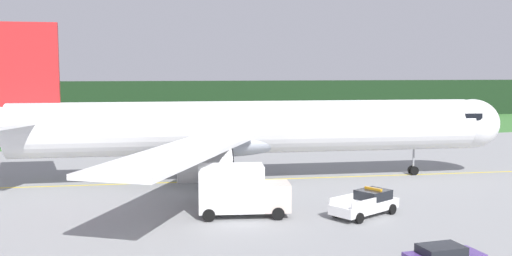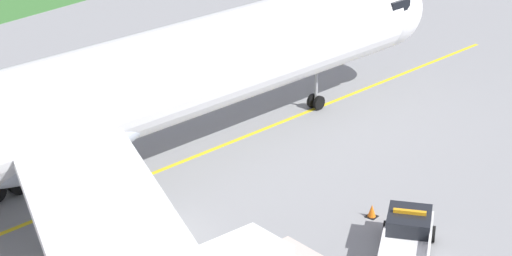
{
  "view_description": "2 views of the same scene",
  "coord_description": "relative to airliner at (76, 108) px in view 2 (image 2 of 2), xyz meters",
  "views": [
    {
      "loc": [
        -13.77,
        -44.62,
        10.24
      ],
      "look_at": [
        1.63,
        5.6,
        5.06
      ],
      "focal_mm": 38.33,
      "sensor_mm": 36.0,
      "label": 1
    },
    {
      "loc": [
        -26.33,
        -25.42,
        20.94
      ],
      "look_at": [
        5.82,
        -1.01,
        3.84
      ],
      "focal_mm": 63.46,
      "sensor_mm": 36.0,
      "label": 2
    }
  ],
  "objects": [
    {
      "name": "airliner",
      "position": [
        0.0,
        0.0,
        0.0
      ],
      "size": [
        53.72,
        44.74,
        14.86
      ],
      "color": "white",
      "rests_on": "ground"
    },
    {
      "name": "ops_pickup_truck",
      "position": [
        4.94,
        -15.41,
        -4.11
      ],
      "size": [
        5.99,
        4.2,
        1.94
      ],
      "color": "silver",
      "rests_on": "ground"
    },
    {
      "name": "taxiway_centerline_main",
      "position": [
        0.71,
        -0.09,
        -5.01
      ],
      "size": [
        70.26,
        9.57,
        0.01
      ],
      "primitive_type": "cube",
      "rotation": [
        0.0,
        0.0,
        -0.13
      ],
      "color": "yellow",
      "rests_on": "ground"
    },
    {
      "name": "apron_cone",
      "position": [
        7.26,
        -12.29,
        -4.69
      ],
      "size": [
        0.52,
        0.52,
        0.66
      ],
      "color": "black",
      "rests_on": "ground"
    },
    {
      "name": "ground",
      "position": [
        -0.4,
        -5.68,
        -5.01
      ],
      "size": [
        320.0,
        320.0,
        0.0
      ],
      "primitive_type": "plane",
      "color": "gray"
    }
  ]
}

